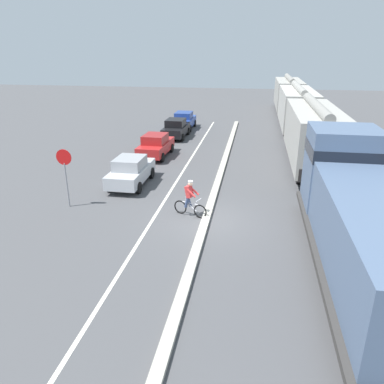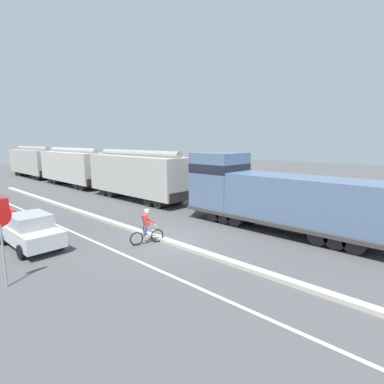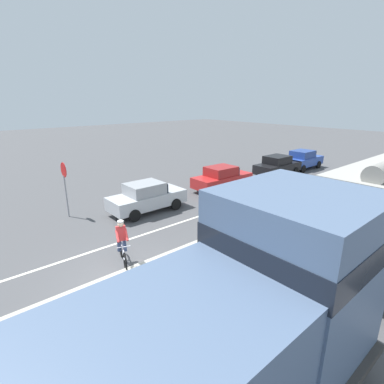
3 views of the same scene
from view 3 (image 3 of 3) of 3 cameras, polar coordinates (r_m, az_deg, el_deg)
The scene contains 9 objects.
ground_plane at distance 11.11m, azimuth -12.63°, elevation -15.24°, with size 120.00×120.00×0.00m, color #4C4C4F.
median_curb at distance 14.44m, azimuth 8.84°, elevation -6.67°, with size 0.36×36.00×0.16m, color #B2AD9E.
lane_stripe at distance 15.99m, azimuth 2.30°, elevation -4.33°, with size 0.14×36.00×0.01m, color silver.
parked_car_silver at distance 16.38m, azimuth -8.60°, elevation -0.96°, with size 1.84×4.20×1.62m.
parked_car_red at distance 20.17m, azimuth 5.73°, elevation 2.64°, with size 1.93×4.25×1.62m.
parked_car_black at distance 24.81m, azimuth 15.98°, elevation 4.83°, with size 1.88×4.23×1.62m.
parked_car_blue at distance 28.04m, azimuth 20.32°, elevation 5.81°, with size 1.84×4.20×1.62m.
cyclist at distance 11.49m, azimuth -13.20°, elevation -9.43°, with size 1.63×0.70×1.71m.
stop_sign at distance 16.43m, azimuth -23.10°, elevation 2.26°, with size 0.76×0.08×2.88m.
Camera 3 is at (8.44, -4.17, 5.90)m, focal length 28.00 mm.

